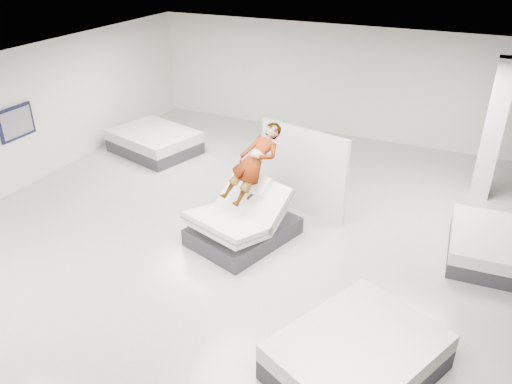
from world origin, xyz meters
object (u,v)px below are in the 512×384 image
(flat_bed_right_near, at_px, (357,357))
(wall_poster, at_px, (16,123))
(flat_bed_left_far, at_px, (155,142))
(hero_bed, at_px, (242,223))
(flat_bed_right_far, at_px, (491,246))
(divider_panel, at_px, (303,171))
(column, at_px, (493,131))
(person, at_px, (254,177))
(remote, at_px, (250,197))

(flat_bed_right_near, height_order, wall_poster, wall_poster)
(wall_poster, bearing_deg, flat_bed_left_far, 62.23)
(wall_poster, bearing_deg, hero_bed, 0.03)
(hero_bed, distance_m, wall_poster, 5.88)
(flat_bed_right_far, relative_size, wall_poster, 2.10)
(divider_panel, xyz_separation_m, wall_poster, (-6.41, -1.58, 0.64))
(hero_bed, distance_m, column, 5.91)
(person, xyz_separation_m, flat_bed_right_near, (2.84, -2.73, -0.97))
(flat_bed_right_near, height_order, column, column)
(flat_bed_right_near, distance_m, flat_bed_left_far, 8.93)
(hero_bed, distance_m, remote, 0.71)
(remote, bearing_deg, divider_panel, 92.53)
(person, height_order, flat_bed_left_far, person)
(hero_bed, relative_size, divider_panel, 1.11)
(hero_bed, bearing_deg, flat_bed_left_far, 144.53)
(hero_bed, distance_m, divider_panel, 1.81)
(flat_bed_right_near, distance_m, wall_poster, 9.11)
(flat_bed_right_far, xyz_separation_m, column, (-0.32, 2.63, 1.33))
(flat_bed_left_far, bearing_deg, wall_poster, -117.77)
(divider_panel, relative_size, wall_poster, 2.22)
(person, distance_m, remote, 0.47)
(flat_bed_left_far, height_order, wall_poster, wall_poster)
(remote, bearing_deg, person, 122.15)
(person, relative_size, flat_bed_right_near, 0.65)
(flat_bed_right_far, height_order, column, column)
(flat_bed_right_far, bearing_deg, remote, -161.25)
(hero_bed, xyz_separation_m, person, (0.10, 0.31, 0.89))
(flat_bed_left_far, bearing_deg, column, 6.94)
(hero_bed, bearing_deg, flat_bed_right_near, -39.40)
(hero_bed, bearing_deg, wall_poster, -179.97)
(divider_panel, height_order, flat_bed_left_far, divider_panel)
(flat_bed_right_near, bearing_deg, wall_poster, 164.50)
(hero_bed, height_order, wall_poster, wall_poster)
(wall_poster, bearing_deg, divider_panel, 13.89)
(person, relative_size, divider_panel, 0.84)
(person, bearing_deg, wall_poster, -159.23)
(hero_bed, height_order, remote, hero_bed)
(flat_bed_left_far, relative_size, wall_poster, 2.75)
(person, bearing_deg, remote, -57.85)
(flat_bed_right_near, height_order, flat_bed_left_far, flat_bed_left_far)
(flat_bed_left_far, distance_m, wall_poster, 3.61)
(hero_bed, relative_size, wall_poster, 2.45)
(hero_bed, relative_size, flat_bed_right_far, 1.17)
(flat_bed_right_near, relative_size, column, 0.85)
(remote, xyz_separation_m, divider_panel, (0.45, 1.67, -0.10))
(flat_bed_right_far, bearing_deg, column, 96.98)
(person, bearing_deg, column, 59.76)
(column, bearing_deg, person, -137.92)
(hero_bed, bearing_deg, divider_panel, 67.50)
(flat_bed_right_far, xyz_separation_m, flat_bed_left_far, (-8.68, 1.61, 0.04))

